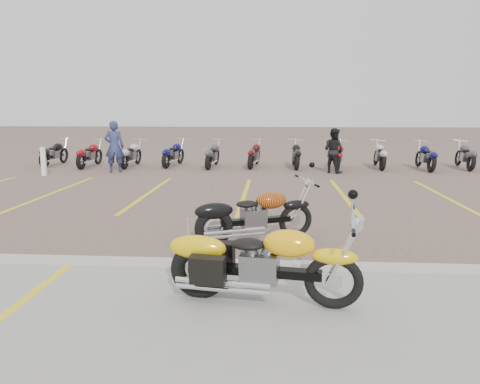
% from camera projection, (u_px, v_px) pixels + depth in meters
% --- Properties ---
extents(ground, '(100.00, 100.00, 0.00)m').
position_uv_depth(ground, '(232.00, 233.00, 8.97)').
color(ground, '#725C52').
rests_on(ground, ground).
extents(concrete_apron, '(60.00, 5.00, 0.01)m').
position_uv_depth(concrete_apron, '(193.00, 354.00, 4.55)').
color(concrete_apron, '#9E9B93').
rests_on(concrete_apron, ground).
extents(curb, '(60.00, 0.18, 0.12)m').
position_uv_depth(curb, '(221.00, 264.00, 6.99)').
color(curb, '#ADAAA3').
rests_on(curb, ground).
extents(parking_stripes, '(38.00, 5.50, 0.01)m').
position_uv_depth(parking_stripes, '(245.00, 195.00, 12.89)').
color(parking_stripes, yellow).
rests_on(parking_stripes, ground).
extents(yellow_cruiser, '(2.36, 0.53, 0.97)m').
position_uv_depth(yellow_cruiser, '(259.00, 265.00, 5.67)').
color(yellow_cruiser, black).
rests_on(yellow_cruiser, ground).
extents(flame_cruiser, '(2.09, 0.99, 0.91)m').
position_uv_depth(flame_cruiser, '(252.00, 218.00, 8.25)').
color(flame_cruiser, black).
rests_on(flame_cruiser, ground).
extents(person_a, '(0.78, 0.59, 1.91)m').
position_uv_depth(person_a, '(114.00, 147.00, 17.20)').
color(person_a, navy).
rests_on(person_a, ground).
extents(person_b, '(1.00, 0.99, 1.63)m').
position_uv_depth(person_b, '(334.00, 151.00, 17.10)').
color(person_b, black).
rests_on(person_b, ground).
extents(bollard, '(0.17, 0.17, 1.00)m').
position_uv_depth(bollard, '(44.00, 161.00, 16.47)').
color(bollard, white).
rests_on(bollard, ground).
extents(bg_bike_row, '(18.93, 2.04, 1.10)m').
position_uv_depth(bg_bike_row, '(274.00, 154.00, 18.56)').
color(bg_bike_row, black).
rests_on(bg_bike_row, ground).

